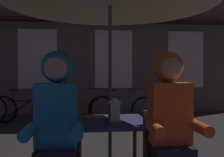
{
  "coord_description": "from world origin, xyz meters",
  "views": [
    {
      "loc": [
        -0.23,
        -2.58,
        1.22
      ],
      "look_at": [
        0.0,
        -0.21,
        1.16
      ],
      "focal_mm": 41.87,
      "sensor_mm": 36.0,
      "label": 1
    }
  ],
  "objects_px": {
    "bicycle_second": "(24,109)",
    "bicycle_fourth": "(123,109)",
    "cafe_table": "(110,130)",
    "person_right_hooded": "(170,116)",
    "person_left_hooded": "(56,118)",
    "bicycle_third": "(82,108)",
    "book": "(95,117)",
    "lantern": "(115,109)",
    "chair_right": "(168,155)"
  },
  "relations": [
    {
      "from": "bicycle_second",
      "to": "bicycle_fourth",
      "type": "xyz_separation_m",
      "value": [
        2.31,
        -0.28,
        0.0
      ]
    },
    {
      "from": "cafe_table",
      "to": "person_right_hooded",
      "type": "relative_size",
      "value": 0.53
    },
    {
      "from": "cafe_table",
      "to": "person_right_hooded",
      "type": "height_order",
      "value": "person_right_hooded"
    },
    {
      "from": "person_left_hooded",
      "to": "bicycle_second",
      "type": "relative_size",
      "value": 0.85
    },
    {
      "from": "person_right_hooded",
      "to": "bicycle_third",
      "type": "relative_size",
      "value": 0.84
    },
    {
      "from": "bicycle_second",
      "to": "bicycle_third",
      "type": "xyz_separation_m",
      "value": [
        1.35,
        -0.02,
        0.0
      ]
    },
    {
      "from": "bicycle_second",
      "to": "book",
      "type": "bearing_deg",
      "value": -66.73
    },
    {
      "from": "bicycle_second",
      "to": "lantern",
      "type": "bearing_deg",
      "value": -65.17
    },
    {
      "from": "lantern",
      "to": "bicycle_second",
      "type": "bearing_deg",
      "value": 114.83
    },
    {
      "from": "chair_right",
      "to": "bicycle_fourth",
      "type": "xyz_separation_m",
      "value": [
        0.13,
        3.81,
        -0.14
      ]
    },
    {
      "from": "chair_right",
      "to": "person_right_hooded",
      "type": "relative_size",
      "value": 0.62
    },
    {
      "from": "person_right_hooded",
      "to": "bicycle_third",
      "type": "distance_m",
      "value": 4.24
    },
    {
      "from": "lantern",
      "to": "person_left_hooded",
      "type": "height_order",
      "value": "person_left_hooded"
    },
    {
      "from": "cafe_table",
      "to": "chair_right",
      "type": "bearing_deg",
      "value": -37.55
    },
    {
      "from": "cafe_table",
      "to": "lantern",
      "type": "bearing_deg",
      "value": -47.86
    },
    {
      "from": "lantern",
      "to": "bicycle_third",
      "type": "xyz_separation_m",
      "value": [
        -0.39,
        3.75,
        -0.51
      ]
    },
    {
      "from": "bicycle_second",
      "to": "bicycle_third",
      "type": "height_order",
      "value": "same"
    },
    {
      "from": "lantern",
      "to": "person_right_hooded",
      "type": "height_order",
      "value": "person_right_hooded"
    },
    {
      "from": "lantern",
      "to": "chair_right",
      "type": "bearing_deg",
      "value": -36.32
    },
    {
      "from": "bicycle_second",
      "to": "bicycle_fourth",
      "type": "relative_size",
      "value": 1.0
    },
    {
      "from": "lantern",
      "to": "person_left_hooded",
      "type": "bearing_deg",
      "value": -144.2
    },
    {
      "from": "lantern",
      "to": "person_left_hooded",
      "type": "distance_m",
      "value": 0.65
    },
    {
      "from": "cafe_table",
      "to": "person_left_hooded",
      "type": "height_order",
      "value": "person_left_hooded"
    },
    {
      "from": "cafe_table",
      "to": "book",
      "type": "bearing_deg",
      "value": 144.87
    },
    {
      "from": "person_left_hooded",
      "to": "lantern",
      "type": "bearing_deg",
      "value": 35.8
    },
    {
      "from": "chair_right",
      "to": "bicycle_second",
      "type": "xyz_separation_m",
      "value": [
        -2.18,
        4.1,
        -0.14
      ]
    },
    {
      "from": "cafe_table",
      "to": "bicycle_second",
      "type": "bearing_deg",
      "value": 114.56
    },
    {
      "from": "cafe_table",
      "to": "bicycle_third",
      "type": "bearing_deg",
      "value": 95.38
    },
    {
      "from": "person_right_hooded",
      "to": "lantern",
      "type": "bearing_deg",
      "value": 139.13
    },
    {
      "from": "cafe_table",
      "to": "book",
      "type": "distance_m",
      "value": 0.21
    },
    {
      "from": "person_left_hooded",
      "to": "book",
      "type": "height_order",
      "value": "person_left_hooded"
    },
    {
      "from": "bicycle_second",
      "to": "book",
      "type": "relative_size",
      "value": 8.25
    },
    {
      "from": "bicycle_second",
      "to": "book",
      "type": "distance_m",
      "value": 3.97
    },
    {
      "from": "bicycle_fourth",
      "to": "person_left_hooded",
      "type": "bearing_deg",
      "value": -105.73
    },
    {
      "from": "cafe_table",
      "to": "lantern",
      "type": "xyz_separation_m",
      "value": [
        0.04,
        -0.05,
        0.22
      ]
    },
    {
      "from": "person_right_hooded",
      "to": "person_left_hooded",
      "type": "bearing_deg",
      "value": 180.0
    },
    {
      "from": "cafe_table",
      "to": "person_left_hooded",
      "type": "relative_size",
      "value": 0.53
    },
    {
      "from": "person_right_hooded",
      "to": "bicycle_fourth",
      "type": "distance_m",
      "value": 3.9
    },
    {
      "from": "chair_right",
      "to": "bicycle_fourth",
      "type": "height_order",
      "value": "chair_right"
    },
    {
      "from": "person_left_hooded",
      "to": "bicycle_fourth",
      "type": "distance_m",
      "value": 4.05
    },
    {
      "from": "bicycle_fourth",
      "to": "lantern",
      "type": "bearing_deg",
      "value": -99.21
    },
    {
      "from": "person_right_hooded",
      "to": "bicycle_fourth",
      "type": "height_order",
      "value": "person_right_hooded"
    },
    {
      "from": "cafe_table",
      "to": "person_right_hooded",
      "type": "xyz_separation_m",
      "value": [
        0.48,
        -0.43,
        0.21
      ]
    },
    {
      "from": "bicycle_third",
      "to": "book",
      "type": "distance_m",
      "value": 3.63
    },
    {
      "from": "chair_right",
      "to": "bicycle_third",
      "type": "relative_size",
      "value": 0.52
    },
    {
      "from": "cafe_table",
      "to": "bicycle_second",
      "type": "height_order",
      "value": "bicycle_second"
    },
    {
      "from": "chair_right",
      "to": "person_right_hooded",
      "type": "bearing_deg",
      "value": -90.0
    },
    {
      "from": "lantern",
      "to": "bicycle_second",
      "type": "xyz_separation_m",
      "value": [
        -1.75,
        3.77,
        -0.51
      ]
    },
    {
      "from": "person_right_hooded",
      "to": "bicycle_fourth",
      "type": "relative_size",
      "value": 0.85
    },
    {
      "from": "bicycle_fourth",
      "to": "book",
      "type": "relative_size",
      "value": 8.28
    }
  ]
}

